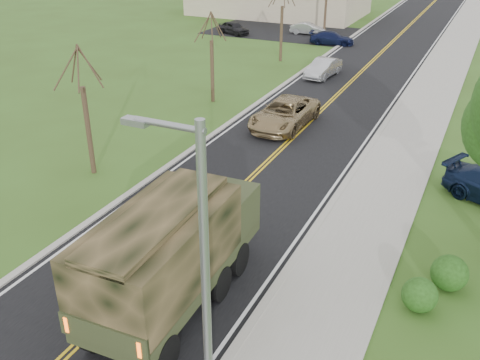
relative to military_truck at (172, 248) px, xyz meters
The scene contains 15 objects.
road 36.65m from the military_truck, 92.52° to the left, with size 8.00×120.00×0.01m, color black.
curb_right 36.70m from the military_truck, 86.02° to the left, with size 0.30×120.00×0.12m, color #9E998E.
sidewalk_right 36.86m from the military_truck, 83.30° to the left, with size 3.20×120.00×0.10m, color #9E998E.
curb_left 37.06m from the military_truck, 98.95° to the left, with size 0.30×120.00×0.10m, color #9E998E.
street_light 5.64m from the military_truck, 50.16° to the right, with size 1.65×0.22×8.00m.
bare_tree_a 10.83m from the military_truck, 142.72° to the left, with size 1.93×2.26×6.08m.
bare_tree_b 20.46m from the military_truck, 114.89° to the left, with size 1.83×2.14×5.73m.
bare_tree_c 31.75m from the military_truck, 105.74° to the left, with size 2.04×2.39×6.42m.
bare_tree_d 43.42m from the military_truck, 101.44° to the left, with size 1.88×2.20×5.91m.
military_truck is the anchor object (origin of this frame).
suv_champagne 16.52m from the military_truck, 99.41° to the left, with size 2.60×5.64×1.57m, color #927B52.
sedan_silver 27.65m from the military_truck, 98.10° to the left, with size 1.43×4.10×1.35m, color #B3B3B8.
lot_car_dark 42.56m from the military_truck, 113.72° to the left, with size 1.49×3.70×1.26m, color black.
lot_car_silver 43.34m from the military_truck, 103.62° to the left, with size 1.23×3.53×1.16m, color #ABACB0.
lot_car_navy 39.14m from the military_truck, 99.72° to the left, with size 1.69×4.14×1.20m, color #0E1536.
Camera 1 is at (9.17, -7.69, 11.01)m, focal length 40.00 mm.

